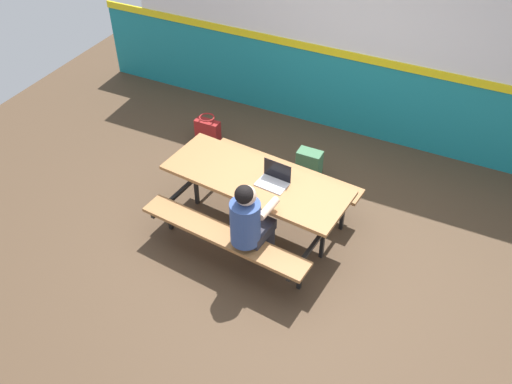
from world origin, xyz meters
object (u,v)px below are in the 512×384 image
laptop_silver (274,179)px  backpack_dark (309,166)px  student_nearer (250,221)px  picnic_table_main (256,190)px  tote_bag_bright (208,132)px

laptop_silver → backpack_dark: 1.21m
laptop_silver → student_nearer: bearing=-88.6°
picnic_table_main → laptop_silver: 0.29m
picnic_table_main → backpack_dark: 1.16m
student_nearer → laptop_silver: bearing=91.4°
picnic_table_main → student_nearer: (0.21, -0.58, 0.13)m
student_nearer → backpack_dark: size_ratio=2.74×
laptop_silver → backpack_dark: (0.01, 1.06, -0.57)m
student_nearer → tote_bag_bright: (-1.54, 1.80, -0.51)m
laptop_silver → tote_bag_bright: laptop_silver is taller
picnic_table_main → backpack_dark: picnic_table_main is taller
picnic_table_main → laptop_silver: bearing=5.2°
picnic_table_main → laptop_silver: laptop_silver is taller
backpack_dark → tote_bag_bright: 1.54m
backpack_dark → picnic_table_main: bearing=-100.9°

